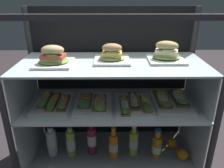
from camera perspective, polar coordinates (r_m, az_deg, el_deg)
ground_plane at (r=1.61m, az=0.00°, el=-18.83°), size 6.00×6.00×0.02m
case_base_deck at (r=1.59m, az=0.00°, el=-17.98°), size 1.11×0.51×0.04m
case_frame at (r=1.44m, az=-0.05°, el=1.20°), size 1.11×0.51×0.97m
riser_lower_tier at (r=1.46m, az=0.00°, el=-11.89°), size 1.05×0.44×0.37m
shelf_lower_glass at (r=1.36m, az=0.00°, el=-5.35°), size 1.06×0.46×0.01m
riser_upper_tier at (r=1.30m, az=0.00°, el=-0.23°), size 1.05×0.44×0.25m
shelf_upper_glass at (r=1.26m, az=0.00°, el=5.31°), size 1.06×0.46×0.01m
plated_roll_sandwich_center at (r=1.25m, az=-14.89°, el=6.59°), size 0.20×0.20×0.11m
plated_roll_sandwich_far_right at (r=1.27m, az=-0.19°, el=7.41°), size 0.20×0.20×0.10m
plated_roll_sandwich_near_right_corner at (r=1.32m, az=13.81°, el=7.57°), size 0.21×0.21×0.11m
open_sandwich_tray_right_of_center at (r=1.39m, az=-14.81°, el=-4.54°), size 0.22×0.30×0.06m
open_sandwich_tray_center at (r=1.33m, az=-4.83°, el=-4.85°), size 0.22×0.30×0.07m
open_sandwich_tray_left_of_center at (r=1.32m, az=5.73°, el=-5.23°), size 0.22×0.31×0.06m
open_sandwich_tray_far_left at (r=1.40m, az=14.99°, el=-4.13°), size 0.22×0.30×0.06m
juice_bottle_front_second at (r=1.56m, az=-15.28°, el=-14.25°), size 0.07×0.07×0.22m
juice_bottle_near_post at (r=1.53m, az=-10.57°, el=-14.70°), size 0.06×0.06×0.22m
juice_bottle_front_fourth at (r=1.52m, az=-5.20°, el=-14.13°), size 0.06×0.06×0.25m
juice_bottle_front_right_end at (r=1.49m, az=0.38°, el=-15.51°), size 0.06×0.06×0.23m
juice_bottle_back_right at (r=1.52m, az=5.60°, el=-14.81°), size 0.06×0.06×0.23m
juice_bottle_front_left_end at (r=1.53m, az=11.50°, el=-15.35°), size 0.06×0.06×0.20m
orange_fruit_beside_bottles at (r=1.58m, az=17.70°, el=-16.82°), size 0.07×0.07×0.07m
orange_fruit_near_left_post at (r=1.65m, az=15.26°, el=-14.49°), size 0.07×0.07×0.07m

